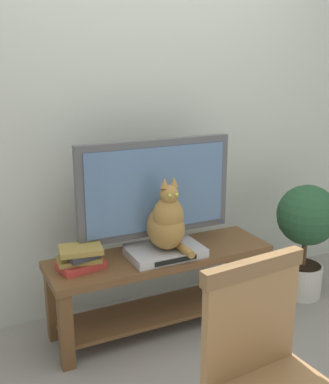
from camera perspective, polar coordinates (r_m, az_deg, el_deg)
ground_plane at (r=2.65m, az=6.84°, el=-21.31°), size 12.00×12.00×0.00m
back_wall at (r=3.02m, az=-2.98°, el=12.18°), size 7.00×0.12×2.80m
tv_stand at (r=2.86m, az=-0.44°, el=-10.29°), size 1.35×0.40×0.48m
tv at (r=2.73m, az=-1.07°, el=-0.04°), size 0.95×0.20×0.67m
media_box at (r=2.75m, az=0.13°, el=-7.34°), size 0.44×0.27×0.05m
cat at (r=2.67m, az=0.29°, el=-3.73°), size 0.21×0.34×0.44m
wooden_chair at (r=1.80m, az=12.74°, el=-20.61°), size 0.47×0.47×0.92m
book_stack at (r=2.62m, az=-10.21°, el=-7.93°), size 0.26×0.21×0.13m
potted_plant at (r=3.31m, az=16.89°, el=-4.30°), size 0.41×0.41×0.79m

